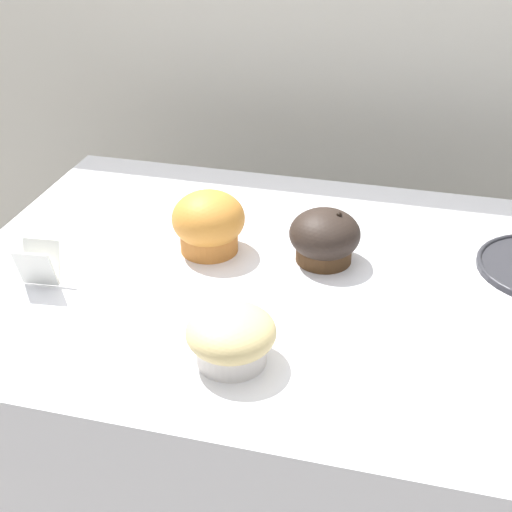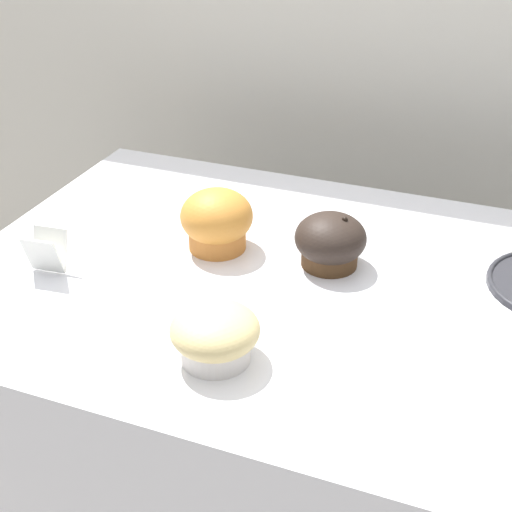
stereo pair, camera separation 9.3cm
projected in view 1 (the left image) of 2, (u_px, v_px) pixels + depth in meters
name	position (u px, v px, depth m)	size (l,w,h in m)	color
wall_back	(372.00, 132.00, 1.46)	(3.20, 0.10, 1.80)	beige
display_counter	(310.00, 509.00, 1.19)	(1.00, 0.64, 0.91)	silver
muffin_front_center	(209.00, 223.00, 1.01)	(0.10, 0.10, 0.09)	#CB7933
muffin_back_left	(231.00, 337.00, 0.80)	(0.10, 0.10, 0.07)	silver
muffin_back_right	(325.00, 238.00, 0.99)	(0.10, 0.10, 0.08)	#472E19
price_card	(38.00, 265.00, 0.93)	(0.05, 0.05, 0.06)	white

